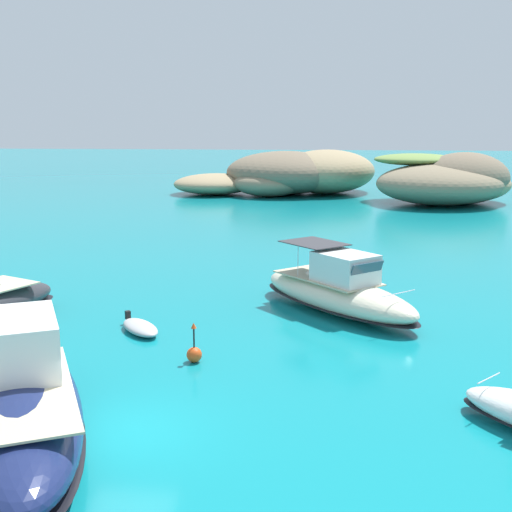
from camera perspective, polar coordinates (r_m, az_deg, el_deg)
The scene contains 7 objects.
ground_plane at distance 19.29m, azimuth -11.31°, elevation -14.83°, with size 400.00×400.00×0.00m, color #0F7F89.
islet_large at distance 81.30m, azimuth 3.21°, elevation 7.11°, with size 28.14×20.68×5.30m.
islet_small at distance 74.10m, azimuth 16.37°, elevation 6.18°, with size 19.48×19.33×5.47m.
motorboat_navy at distance 19.34m, azimuth -19.98°, elevation -11.67°, with size 8.07×11.52×3.30m.
motorboat_cream at distance 30.16m, azimuth 7.09°, elevation -3.10°, with size 8.51×8.98×2.98m.
dinghy_tender at distance 27.66m, azimuth -9.98°, elevation -6.09°, with size 2.46×2.73×0.58m.
channel_buoy at distance 24.06m, azimuth -5.37°, elevation -8.37°, with size 0.56×0.56×1.48m.
Camera 1 is at (5.50, -16.45, 8.46)m, focal length 46.25 mm.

